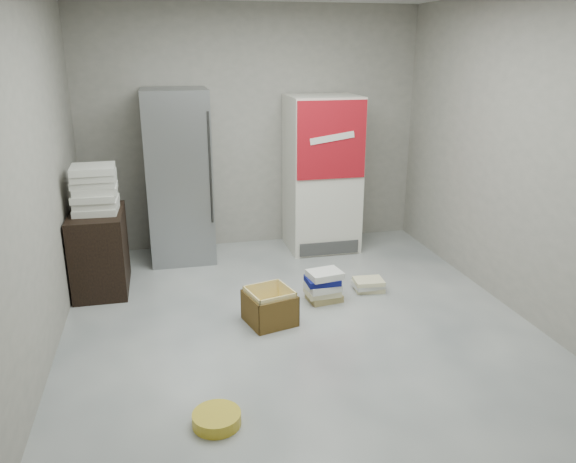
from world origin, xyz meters
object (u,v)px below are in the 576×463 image
(steel_fridge, at_px, (179,177))
(wood_shelf, at_px, (100,251))
(coke_cooler, at_px, (322,174))
(cardboard_box, at_px, (270,309))
(phonebook_stack_main, at_px, (323,286))

(steel_fridge, distance_m, wood_shelf, 1.23)
(coke_cooler, distance_m, cardboard_box, 2.21)
(coke_cooler, bearing_deg, phonebook_stack_main, -105.14)
(steel_fridge, relative_size, coke_cooler, 1.06)
(cardboard_box, bearing_deg, steel_fridge, 95.09)
(coke_cooler, xyz_separation_m, cardboard_box, (-0.99, -1.82, -0.78))
(phonebook_stack_main, distance_m, cardboard_box, 0.66)
(coke_cooler, height_order, phonebook_stack_main, coke_cooler)
(wood_shelf, xyz_separation_m, phonebook_stack_main, (2.07, -0.78, -0.25))
(coke_cooler, height_order, wood_shelf, coke_cooler)
(coke_cooler, xyz_separation_m, wood_shelf, (-2.48, -0.72, -0.50))
(steel_fridge, height_order, phonebook_stack_main, steel_fridge)
(steel_fridge, xyz_separation_m, phonebook_stack_main, (1.24, -1.51, -0.80))
(phonebook_stack_main, xyz_separation_m, cardboard_box, (-0.58, -0.31, -0.03))
(wood_shelf, bearing_deg, steel_fridge, 41.31)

